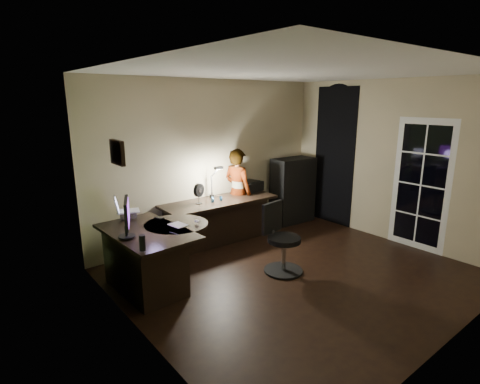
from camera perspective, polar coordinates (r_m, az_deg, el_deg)
floor at (r=5.40m, az=8.43°, el=-12.29°), size 4.50×4.00×0.01m
ceiling at (r=4.86m, az=9.62°, el=17.71°), size 4.50×4.00×0.01m
wall_back at (r=6.45m, az=-4.29°, el=4.82°), size 4.50×0.01×2.70m
wall_front at (r=3.95m, az=30.99°, el=-3.10°), size 4.50×0.01×2.70m
wall_left at (r=3.67m, az=-15.60°, el=-2.76°), size 0.01×4.00×2.70m
wall_right at (r=6.78m, az=22.01°, el=4.28°), size 0.01×4.00×2.70m
green_wall_overlay at (r=3.67m, az=-15.39°, el=-2.72°), size 0.00×4.00×2.70m
arched_doorway at (r=7.39m, az=14.16°, el=5.21°), size 0.01×0.90×2.60m
french_door at (r=6.57m, az=25.84°, el=0.94°), size 0.02×0.92×2.10m
framed_picture at (r=3.99m, az=-18.21°, el=5.74°), size 0.04×0.30×0.25m
desk_left at (r=4.97m, az=-13.79°, el=-9.96°), size 0.90×1.40×0.78m
desk_right at (r=6.32m, az=-3.11°, el=-4.51°), size 2.00×0.76×0.74m
cabinet at (r=7.40m, az=8.02°, el=0.26°), size 0.87×0.48×1.27m
laptop_stand at (r=5.33m, az=-16.66°, el=-3.28°), size 0.26×0.24×0.09m
laptop at (r=5.29m, az=-16.77°, el=-1.73°), size 0.40×0.39×0.22m
monitor at (r=4.57m, az=-17.00°, el=-4.64°), size 0.29×0.49×0.33m
mouse at (r=4.95m, az=-6.58°, el=-4.44°), size 0.08×0.10×0.03m
phone at (r=5.22m, az=-12.22°, el=-3.83°), size 0.09×0.14×0.01m
pen at (r=4.59m, az=-10.04°, el=-6.22°), size 0.05×0.15×0.01m
speaker at (r=4.15m, az=-14.66°, el=-7.51°), size 0.07×0.07×0.17m
notepad at (r=4.87m, az=-9.38°, el=-4.97°), size 0.19×0.25×0.01m
desk_fan at (r=6.00m, az=-6.33°, el=-0.26°), size 0.25×0.19×0.34m
headphones at (r=6.15m, az=-3.57°, el=-0.99°), size 0.23×0.15×0.10m
printer at (r=6.80m, az=1.46°, el=0.91°), size 0.50×0.43×0.19m
desk_lamp at (r=6.29m, az=-4.35°, el=1.69°), size 0.16×0.28×0.60m
office_chair at (r=5.26m, az=6.75°, el=-7.14°), size 0.62×0.62×0.98m
person at (r=6.61m, az=-0.36°, el=-0.01°), size 0.48×0.62×1.55m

